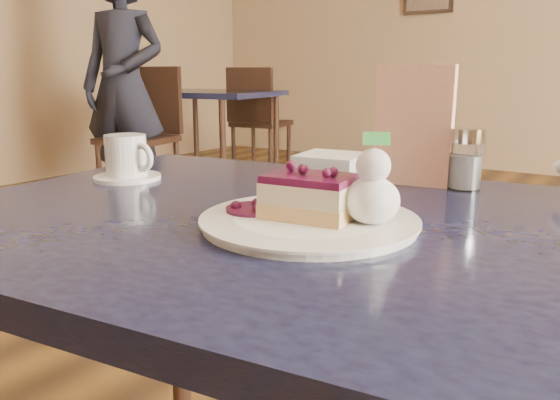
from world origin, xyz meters
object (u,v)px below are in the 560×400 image
Objects in this scene: dessert_plate at (309,222)px; cheesecake_slice at (309,197)px; patron at (124,86)px; coffee_set at (127,160)px; main_table at (322,268)px; bg_table_far_left at (209,179)px.

dessert_plate is 0.04m from cheesecake_slice.
coffee_set is at bearing -57.94° from patron.
patron reaches higher than cheesecake_slice.
patron is at bearing 137.23° from main_table.
main_table is 4.41× the size of dessert_plate.
dessert_plate is at bearing -54.63° from bg_table_far_left.
main_table is at bearing -4.24° from coffee_set.
patron is (-2.68, 1.91, 0.18)m from main_table.
cheesecake_slice is at bearing 180.00° from dessert_plate.
main_table is at bearing -53.30° from patron.
coffee_set is at bearing -59.25° from bg_table_far_left.
coffee_set reaches higher than dessert_plate.
main_table is 0.66× the size of bg_table_far_left.
bg_table_far_left reaches higher than dessert_plate.
patron reaches higher than coffee_set.
main_table is 9.95× the size of cheesecake_slice.
bg_table_far_left is at bearing 126.94° from main_table.
dessert_plate is 0.15× the size of bg_table_far_left.
patron is at bearing 143.93° from dessert_plate.
dessert_plate is 2.11× the size of coffee_set.
dessert_plate is at bearing -90.00° from main_table.
cheesecake_slice is 0.47m from coffee_set.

